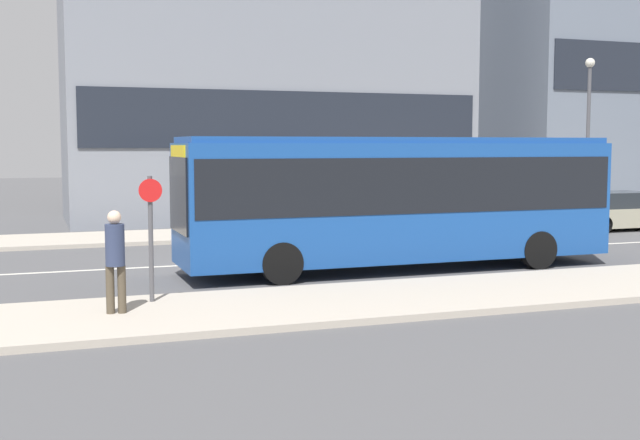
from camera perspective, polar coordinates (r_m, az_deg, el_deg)
name	(u,v)px	position (r m, az deg, el deg)	size (l,w,h in m)	color
ground_plane	(245,262)	(21.44, -5.36, -3.02)	(120.00, 120.00, 0.00)	#4F4F51
sidewalk_near	(326,304)	(15.54, 0.43, -5.96)	(44.00, 3.50, 0.13)	#B2A899
sidewalk_far	(199,235)	(27.48, -8.61, -1.07)	(44.00, 3.50, 0.13)	#B2A899
lane_centerline	(245,262)	(21.44, -5.36, -3.01)	(41.80, 0.16, 0.01)	silver
apartment_block_left_tower	(267,43)	(35.04, -3.80, 12.47)	(16.77, 6.82, 14.93)	gray
city_bus	(398,194)	(20.06, 5.55, 1.85)	(10.96, 2.48, 3.30)	#194793
parked_car_0	(616,212)	(31.48, 20.34, 0.54)	(4.08, 1.88, 1.40)	#A39E84
pedestrian_near_stop	(115,255)	(14.64, -14.36, -2.40)	(0.35, 0.34, 1.84)	#4C4233
bus_stop_sign	(151,228)	(15.53, -11.95, -0.57)	(0.44, 0.12, 2.40)	#4C4C51
street_lamp	(588,121)	(32.74, 18.54, 6.66)	(0.36, 0.36, 6.29)	#4C4C51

